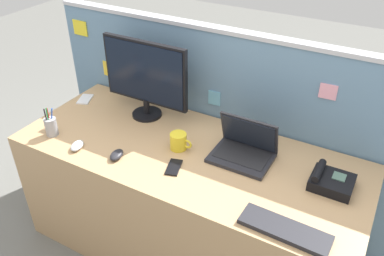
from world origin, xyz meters
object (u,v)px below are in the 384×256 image
at_px(pen_cup, 51,126).
at_px(desktop_monitor, 145,76).
at_px(computer_mouse_left_hand, 117,155).
at_px(keyboard_main, 285,229).
at_px(coffee_mug, 179,141).
at_px(cell_phone_black_slab, 174,167).
at_px(desk_phone, 331,181).
at_px(laptop, 244,148).
at_px(cell_phone_white_slab, 85,99).
at_px(computer_mouse_right_hand, 77,146).

bearing_deg(pen_cup, desktop_monitor, 52.16).
bearing_deg(computer_mouse_left_hand, keyboard_main, -15.56).
xyz_separation_m(keyboard_main, coffee_mug, (-0.69, 0.29, 0.04)).
bearing_deg(cell_phone_black_slab, desk_phone, 1.87).
height_order(laptop, pen_cup, laptop).
xyz_separation_m(desktop_monitor, pen_cup, (-0.35, -0.45, -0.21)).
distance_m(desktop_monitor, coffee_mug, 0.46).
relative_size(desk_phone, computer_mouse_left_hand, 1.96).
height_order(laptop, computer_mouse_left_hand, laptop).
height_order(laptop, coffee_mug, laptop).
xyz_separation_m(desk_phone, cell_phone_white_slab, (-1.60, 0.08, -0.03)).
bearing_deg(computer_mouse_left_hand, computer_mouse_right_hand, 177.59).
distance_m(computer_mouse_right_hand, coffee_mug, 0.55).
distance_m(keyboard_main, pen_cup, 1.39).
bearing_deg(computer_mouse_right_hand, coffee_mug, 11.30).
xyz_separation_m(laptop, cell_phone_black_slab, (-0.27, -0.27, -0.05)).
bearing_deg(keyboard_main, desktop_monitor, 155.91).
height_order(computer_mouse_right_hand, cell_phone_white_slab, computer_mouse_right_hand).
relative_size(desktop_monitor, computer_mouse_left_hand, 5.51).
relative_size(pen_cup, cell_phone_white_slab, 1.38).
relative_size(keyboard_main, coffee_mug, 2.99).
height_order(desktop_monitor, pen_cup, desktop_monitor).
distance_m(laptop, computer_mouse_right_hand, 0.90).
distance_m(computer_mouse_left_hand, cell_phone_white_slab, 0.69).
distance_m(keyboard_main, coffee_mug, 0.75).
relative_size(cell_phone_white_slab, coffee_mug, 1.01).
xyz_separation_m(desk_phone, computer_mouse_left_hand, (-1.03, -0.31, -0.02)).
xyz_separation_m(laptop, desk_phone, (0.45, -0.02, -0.02)).
height_order(desktop_monitor, computer_mouse_left_hand, desktop_monitor).
bearing_deg(laptop, desktop_monitor, 171.48).
bearing_deg(desktop_monitor, computer_mouse_left_hand, -76.55).
bearing_deg(computer_mouse_left_hand, cell_phone_white_slab, 133.82).
bearing_deg(cell_phone_white_slab, pen_cup, -95.89).
height_order(computer_mouse_left_hand, coffee_mug, coffee_mug).
bearing_deg(computer_mouse_right_hand, keyboard_main, -18.94).
distance_m(laptop, computer_mouse_left_hand, 0.67).
xyz_separation_m(laptop, cell_phone_white_slab, (-1.15, 0.06, -0.05)).
relative_size(cell_phone_black_slab, cell_phone_white_slab, 0.98).
distance_m(cell_phone_black_slab, coffee_mug, 0.18).
xyz_separation_m(pen_cup, cell_phone_white_slab, (-0.12, 0.40, -0.05)).
bearing_deg(coffee_mug, computer_mouse_right_hand, -151.04).
distance_m(laptop, cell_phone_white_slab, 1.15).
xyz_separation_m(desktop_monitor, coffee_mug, (0.35, -0.21, -0.22)).
distance_m(desk_phone, coffee_mug, 0.79).
xyz_separation_m(computer_mouse_left_hand, coffee_mug, (0.24, 0.23, 0.03)).
bearing_deg(computer_mouse_left_hand, desk_phone, 5.35).
distance_m(desk_phone, keyboard_main, 0.39).
height_order(computer_mouse_right_hand, pen_cup, pen_cup).
xyz_separation_m(computer_mouse_right_hand, pen_cup, (-0.21, 0.03, 0.04)).
height_order(desktop_monitor, computer_mouse_right_hand, desktop_monitor).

